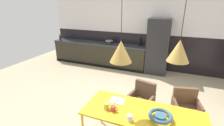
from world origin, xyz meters
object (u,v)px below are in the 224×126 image
Objects in this scene: dining_table at (143,115)px; mug_short_terracotta at (106,106)px; refrigerator_column at (158,47)px; bottle_vinegar_dark at (60,38)px; bottle_oil_tall at (139,42)px; mug_dark_espresso at (130,118)px; open_book at (117,101)px; pendant_lamp_over_table_near at (121,51)px; armchair_head_of_table at (186,104)px; pendant_lamp_over_table_far at (179,51)px; fruit_bowl at (160,116)px; mug_wide_latte at (113,109)px; armchair_by_stool at (143,96)px; cooking_pot at (109,42)px.

mug_short_terracotta reaches higher than dining_table.
mug_short_terracotta is (-0.35, -3.61, -0.16)m from refrigerator_column.
bottle_oil_tall is at bearing 5.73° from bottle_vinegar_dark.
refrigerator_column is at bearing 91.26° from mug_dark_espresso.
open_book is 0.99m from pendant_lamp_over_table_near.
armchair_head_of_table is 0.85× the size of pendant_lamp_over_table_far.
pendant_lamp_over_table_near is (0.19, 0.10, 0.92)m from mug_short_terracotta.
dining_table is 2.38× the size of armchair_head_of_table.
refrigerator_column reaches higher than open_book.
pendant_lamp_over_table_far reaches higher than dining_table.
dining_table is at bearing 166.82° from fruit_bowl.
mug_dark_espresso is 3.96m from bottle_oil_tall.
dining_table is 0.31m from mug_dark_espresso.
refrigerator_column is at bearing 85.44° from open_book.
open_book is 0.87× the size of bottle_oil_tall.
mug_wide_latte is (0.04, -0.29, 0.04)m from open_book.
bottle_oil_tall is at bearing 95.11° from mug_short_terracotta.
fruit_bowl is at bearing 25.19° from mug_dark_espresso.
armchair_by_stool is 2.88m from bottle_oil_tall.
refrigerator_column is 1.86× the size of pendant_lamp_over_table_near.
pendant_lamp_over_table_far is at bearing 57.70° from armchair_head_of_table.
dining_table is 3.75m from bottle_oil_tall.
refrigerator_column is 5.43× the size of fruit_bowl.
fruit_bowl is at bearing -82.08° from refrigerator_column.
dining_table is (0.23, -3.48, -0.26)m from refrigerator_column.
mug_dark_espresso reaches higher than mug_wide_latte.
bottle_vinegar_dark reaches higher than dining_table.
mug_short_terracotta is (-0.40, -1.02, 0.31)m from armchair_by_stool.
cooking_pot is at bearing 112.45° from mug_short_terracotta.
mug_dark_espresso reaches higher than dining_table.
bottle_oil_tall is at bearing -62.12° from armchair_by_stool.
refrigerator_column is 15.38× the size of mug_wide_latte.
pendant_lamp_over_table_far is (0.12, 0.11, 0.99)m from fruit_bowl.
open_book is (-1.16, -0.73, 0.23)m from armchair_head_of_table.
pendant_lamp_over_table_near reaches higher than mug_short_terracotta.
open_book is at bearing 79.71° from armchair_by_stool.
fruit_bowl is at bearing -72.29° from bottle_oil_tall.
pendant_lamp_over_table_near is (0.07, 0.10, 0.93)m from mug_wide_latte.
armchair_by_stool reaches higher than open_book.
pendant_lamp_over_table_far is (0.56, -0.84, 1.30)m from armchair_by_stool.
mug_dark_espresso is at bearing -40.91° from bottle_vinegar_dark.
mug_dark_espresso reaches higher than fruit_bowl.
pendant_lamp_over_table_near reaches higher than bottle_vinegar_dark.
open_book is at bearing -64.62° from cooking_pot.
bottle_oil_tall reaches higher than dining_table.
pendant_lamp_over_table_near is (-0.38, -0.03, 1.02)m from dining_table.
dining_table is at bearing -59.17° from cooking_pot.
armchair_by_stool is 2.78× the size of cooking_pot.
bottle_vinegar_dark reaches higher than cooking_pot.
mug_dark_espresso is at bearing 104.58° from armchair_by_stool.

